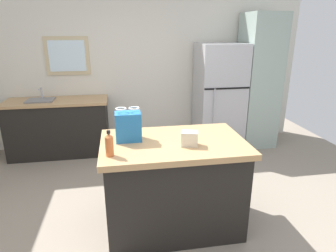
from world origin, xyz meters
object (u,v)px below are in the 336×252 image
at_px(tall_cabinet, 258,82).
at_px(small_box, 189,139).
at_px(kitchen_island, 173,184).
at_px(refrigerator, 219,97).
at_px(bottle, 109,145).
at_px(shopping_bag, 128,126).

height_order(tall_cabinet, small_box, tall_cabinet).
height_order(kitchen_island, refrigerator, refrigerator).
bearing_deg(kitchen_island, bottle, -157.35).
bearing_deg(shopping_bag, kitchen_island, -12.28).
height_order(small_box, bottle, bottle).
xyz_separation_m(shopping_bag, small_box, (0.54, -0.23, -0.07)).
height_order(shopping_bag, small_box, shopping_bag).
xyz_separation_m(tall_cabinet, bottle, (-2.43, -2.28, -0.06)).
relative_size(kitchen_island, bottle, 6.09).
distance_m(small_box, bottle, 0.72).
distance_m(tall_cabinet, shopping_bag, 2.98).
bearing_deg(refrigerator, kitchen_island, -119.80).
bearing_deg(shopping_bag, tall_cabinet, 40.69).
relative_size(small_box, bottle, 0.67).
bearing_deg(bottle, shopping_bag, 62.97).
relative_size(kitchen_island, small_box, 9.14).
bearing_deg(refrigerator, shopping_bag, -129.13).
relative_size(shopping_bag, small_box, 2.14).
relative_size(kitchen_island, refrigerator, 0.79).
height_order(refrigerator, tall_cabinet, tall_cabinet).
height_order(shopping_bag, bottle, shopping_bag).
height_order(kitchen_island, shopping_bag, shopping_bag).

